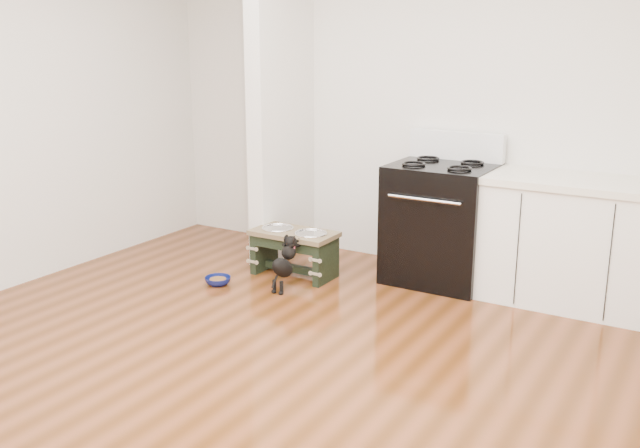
{
  "coord_description": "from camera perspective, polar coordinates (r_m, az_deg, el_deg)",
  "views": [
    {
      "loc": [
        2.17,
        -2.88,
        1.88
      ],
      "look_at": [
        -0.33,
        1.31,
        0.57
      ],
      "focal_mm": 40.0,
      "sensor_mm": 36.0,
      "label": 1
    }
  ],
  "objects": [
    {
      "name": "cabinet_run",
      "position": [
        5.34,
        19.52,
        -1.38
      ],
      "size": [
        1.24,
        0.64,
        0.91
      ],
      "color": "white",
      "rests_on": "ground"
    },
    {
      "name": "dog_feeder",
      "position": [
        5.66,
        -2.11,
        -1.62
      ],
      "size": [
        0.67,
        0.36,
        0.38
      ],
      "color": "black",
      "rests_on": "ground"
    },
    {
      "name": "ground",
      "position": [
        4.07,
        -5.6,
        -12.59
      ],
      "size": [
        5.0,
        5.0,
        0.0
      ],
      "primitive_type": "plane",
      "color": "#4D270D",
      "rests_on": "ground"
    },
    {
      "name": "partition_wall",
      "position": [
        6.03,
        -3.1,
        9.93
      ],
      "size": [
        0.15,
        0.8,
        2.7
      ],
      "primitive_type": "cube",
      "color": "silver",
      "rests_on": "ground"
    },
    {
      "name": "floor_bowl",
      "position": [
        5.57,
        -8.17,
        -4.52
      ],
      "size": [
        0.2,
        0.2,
        0.06
      ],
      "rotation": [
        0.0,
        0.0,
        0.01
      ],
      "color": "#0B1452",
      "rests_on": "ground"
    },
    {
      "name": "room_shell",
      "position": [
        3.62,
        -6.25,
        10.8
      ],
      "size": [
        5.0,
        5.0,
        5.0
      ],
      "color": "silver",
      "rests_on": "ground"
    },
    {
      "name": "puppy",
      "position": [
        5.36,
        -2.82,
        -3.01
      ],
      "size": [
        0.12,
        0.34,
        0.41
      ],
      "color": "black",
      "rests_on": "ground"
    },
    {
      "name": "oven_range",
      "position": [
        5.58,
        9.63,
        0.22
      ],
      "size": [
        0.76,
        0.69,
        1.14
      ],
      "color": "black",
      "rests_on": "ground"
    }
  ]
}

